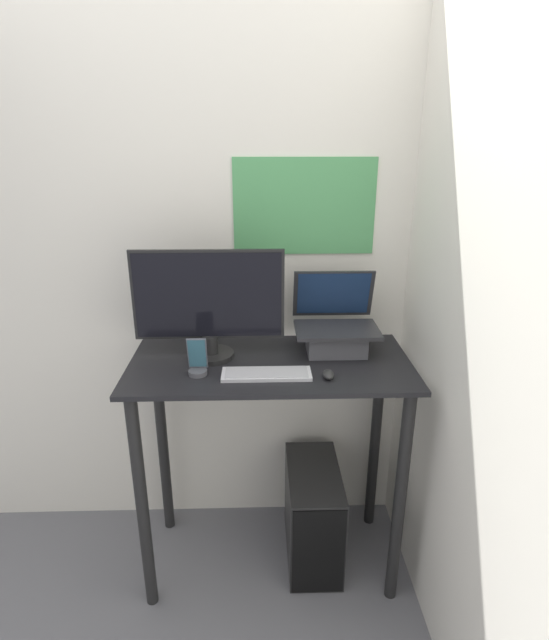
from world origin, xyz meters
TOP-DOWN VIEW (x-y plane):
  - ground_plane at (0.00, 0.00)m, footprint 12.00×12.00m
  - wall_back at (0.00, 0.64)m, footprint 6.00×0.06m
  - wall_side_right at (0.66, 0.00)m, footprint 0.05×6.00m
  - desk at (0.00, 0.28)m, footprint 1.14×0.56m
  - laptop at (0.28, 0.38)m, footprint 0.35×0.28m
  - monitor at (-0.24, 0.33)m, footprint 0.61×0.19m
  - keyboard at (-0.02, 0.15)m, footprint 0.34×0.11m
  - mouse at (0.22, 0.12)m, footprint 0.04×0.07m
  - cell_phone at (-0.28, 0.18)m, footprint 0.07×0.07m
  - computer_tower at (0.20, 0.30)m, footprint 0.24×0.48m

SIDE VIEW (x-z plane):
  - ground_plane at x=0.00m, z-range 0.00..0.00m
  - computer_tower at x=0.20m, z-range 0.00..0.46m
  - desk at x=0.00m, z-range 0.28..1.30m
  - keyboard at x=-0.02m, z-range 1.03..1.04m
  - mouse at x=0.22m, z-range 1.03..1.06m
  - cell_phone at x=-0.28m, z-range 1.00..1.15m
  - laptop at x=0.28m, z-range 0.95..1.28m
  - monitor at x=-0.24m, z-range 1.02..1.48m
  - wall_side_right at x=0.66m, z-range 0.00..2.60m
  - wall_back at x=0.00m, z-range 0.00..2.60m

